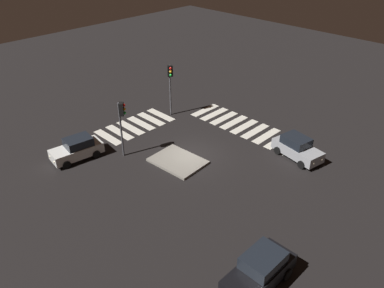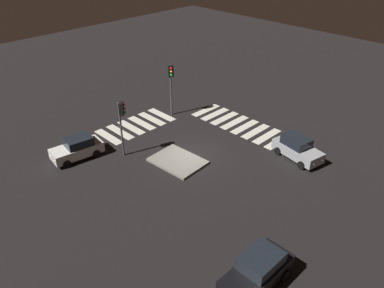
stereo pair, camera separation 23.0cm
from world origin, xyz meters
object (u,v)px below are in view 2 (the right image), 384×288
at_px(car_silver, 297,148).
at_px(car_black, 258,271).
at_px(traffic_light_east, 171,78).
at_px(car_white, 77,148).
at_px(traffic_island, 178,161).
at_px(traffic_light_north, 122,116).

height_order(car_silver, car_black, car_black).
bearing_deg(traffic_light_east, car_white, -58.28).
bearing_deg(car_white, traffic_light_east, -170.73).
height_order(car_white, traffic_light_east, traffic_light_east).
relative_size(car_silver, traffic_light_east, 0.85).
height_order(traffic_island, traffic_light_north, traffic_light_north).
bearing_deg(traffic_island, car_silver, -131.04).
xyz_separation_m(traffic_island, car_black, (-10.63, 4.63, 0.78)).
relative_size(traffic_island, traffic_light_north, 0.91).
height_order(traffic_island, traffic_light_east, traffic_light_east).
bearing_deg(traffic_light_north, car_silver, -1.17).
relative_size(car_black, traffic_light_east, 0.87).
relative_size(car_silver, traffic_light_north, 0.92).
bearing_deg(car_black, traffic_island, -113.16).
height_order(car_silver, car_white, car_silver).
distance_m(car_silver, traffic_light_north, 13.06).
distance_m(traffic_island, traffic_light_north, 5.20).
height_order(car_white, car_black, car_black).
bearing_deg(car_silver, car_black, -56.19).
height_order(car_black, traffic_light_east, traffic_light_east).
bearing_deg(traffic_island, car_white, 40.15).
distance_m(traffic_island, car_white, 7.52).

